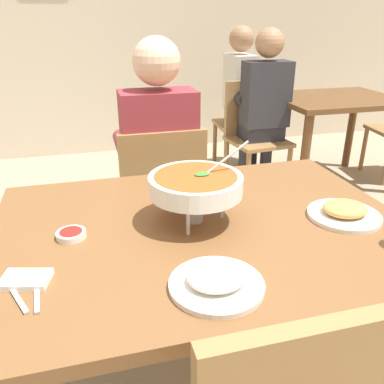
{
  "coord_description": "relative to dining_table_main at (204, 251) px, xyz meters",
  "views": [
    {
      "loc": [
        -0.34,
        -1.11,
        1.39
      ],
      "look_at": [
        0.0,
        0.15,
        0.82
      ],
      "focal_mm": 37.69,
      "sensor_mm": 36.0,
      "label": 1
    }
  ],
  "objects": [
    {
      "name": "diner_main",
      "position": [
        0.0,
        0.81,
        0.08
      ],
      "size": [
        0.4,
        0.45,
        1.31
      ],
      "color": "#2D2D38",
      "rests_on": "ground_plane"
    },
    {
      "name": "curry_bowl",
      "position": [
        -0.02,
        0.03,
        0.23
      ],
      "size": [
        0.33,
        0.3,
        0.26
      ],
      "color": "silver",
      "rests_on": "dining_table_main"
    },
    {
      "name": "rice_plate",
      "position": [
        -0.07,
        -0.33,
        0.12
      ],
      "size": [
        0.24,
        0.24,
        0.06
      ],
      "color": "white",
      "rests_on": "dining_table_main"
    },
    {
      "name": "chair_bg_left",
      "position": [
        1.17,
        2.4,
        -0.16
      ],
      "size": [
        0.46,
        0.46,
        0.9
      ],
      "color": "olive",
      "rests_on": "ground_plane"
    },
    {
      "name": "sauce_dish",
      "position": [
        -0.42,
        0.02,
        0.11
      ],
      "size": [
        0.09,
        0.09,
        0.02
      ],
      "color": "white",
      "rests_on": "dining_table_main"
    },
    {
      "name": "chair_bg_middle",
      "position": [
        1.01,
        1.94,
        -0.16
      ],
      "size": [
        0.49,
        0.49,
        0.9
      ],
      "color": "olive",
      "rests_on": "ground_plane"
    },
    {
      "name": "patron_bg_left",
      "position": [
        1.09,
        2.39,
        0.08
      ],
      "size": [
        0.45,
        0.4,
        1.31
      ],
      "color": "#2D2D38",
      "rests_on": "ground_plane"
    },
    {
      "name": "cafe_rear_partition",
      "position": [
        0.0,
        3.32,
        0.83
      ],
      "size": [
        10.0,
        0.1,
        3.0
      ],
      "primitive_type": "cube",
      "color": "beige",
      "rests_on": "ground_plane"
    },
    {
      "name": "dining_table_far",
      "position": [
        1.69,
        1.83,
        -0.04
      ],
      "size": [
        1.0,
        0.8,
        0.77
      ],
      "color": "brown",
      "rests_on": "ground_plane"
    },
    {
      "name": "fork_utensil",
      "position": [
        -0.55,
        -0.23,
        0.11
      ],
      "size": [
        0.08,
        0.16,
        0.01
      ],
      "primitive_type": "cube",
      "rotation": [
        0.0,
        0.0,
        0.41
      ],
      "color": "silver",
      "rests_on": "dining_table_main"
    },
    {
      "name": "napkin_folded",
      "position": [
        -0.53,
        -0.18,
        0.11
      ],
      "size": [
        0.14,
        0.11,
        0.02
      ],
      "primitive_type": "cube",
      "rotation": [
        0.0,
        0.0,
        -0.26
      ],
      "color": "white",
      "rests_on": "dining_table_main"
    },
    {
      "name": "dining_table_main",
      "position": [
        0.0,
        0.0,
        0.0
      ],
      "size": [
        1.33,
        0.97,
        0.77
      ],
      "color": "brown",
      "rests_on": "ground_plane"
    },
    {
      "name": "chair_diner_main",
      "position": [
        -0.0,
        0.77,
        -0.16
      ],
      "size": [
        0.44,
        0.44,
        0.9
      ],
      "color": "olive",
      "rests_on": "ground_plane"
    },
    {
      "name": "spoon_utensil",
      "position": [
        -0.5,
        -0.23,
        0.11
      ],
      "size": [
        0.03,
        0.17,
        0.01
      ],
      "primitive_type": "cube",
      "rotation": [
        0.0,
        0.0,
        0.08
      ],
      "color": "silver",
      "rests_on": "dining_table_main"
    },
    {
      "name": "patron_bg_middle",
      "position": [
        1.05,
        1.87,
        0.08
      ],
      "size": [
        0.4,
        0.45,
        1.31
      ],
      "color": "#2D2D38",
      "rests_on": "ground_plane"
    },
    {
      "name": "appetizer_plate",
      "position": [
        0.47,
        -0.08,
        0.12
      ],
      "size": [
        0.24,
        0.24,
        0.06
      ],
      "color": "white",
      "rests_on": "dining_table_main"
    }
  ]
}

